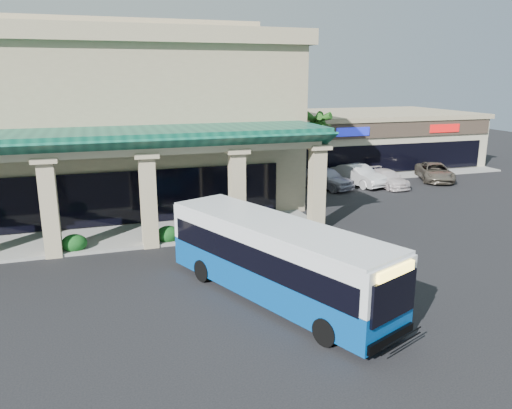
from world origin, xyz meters
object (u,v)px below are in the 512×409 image
object	(u,v)px
car_white	(358,175)
transit_bus	(275,261)
car_gray	(435,172)
pedestrian	(351,275)
car_red	(387,178)
car_silver	(325,177)

from	to	relation	value
car_white	transit_bus	bearing A→B (deg)	-141.38
transit_bus	car_gray	world-z (taller)	transit_bus
pedestrian	car_gray	bearing A→B (deg)	-4.46
pedestrian	car_red	world-z (taller)	pedestrian
car_silver	car_gray	bearing A→B (deg)	-22.86
car_gray	transit_bus	bearing A→B (deg)	-116.21
transit_bus	car_gray	size ratio (longest dim) A/B	2.13
car_white	car_silver	bearing A→B (deg)	167.10
car_white	car_gray	size ratio (longest dim) A/B	0.95
car_silver	car_gray	distance (m)	9.68
pedestrian	car_gray	distance (m)	24.72
pedestrian	car_gray	size ratio (longest dim) A/B	0.38
car_silver	car_red	bearing A→B (deg)	-33.86
car_silver	car_red	xyz separation A→B (m)	(4.71, -1.02, -0.17)
car_silver	car_white	xyz separation A→B (m)	(2.85, 0.05, -0.02)
car_white	car_gray	world-z (taller)	car_white
transit_bus	car_white	distance (m)	21.56
transit_bus	car_silver	bearing A→B (deg)	36.12
transit_bus	car_gray	bearing A→B (deg)	17.34
transit_bus	pedestrian	size ratio (longest dim) A/B	5.63
car_red	car_gray	xyz separation A→B (m)	(4.97, 0.81, 0.07)
pedestrian	car_white	world-z (taller)	pedestrian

